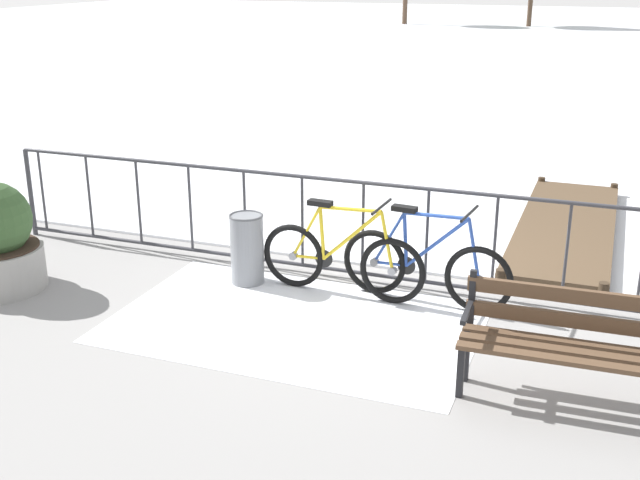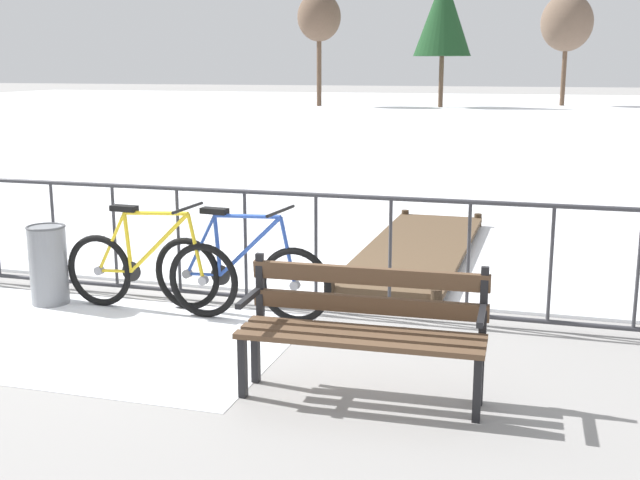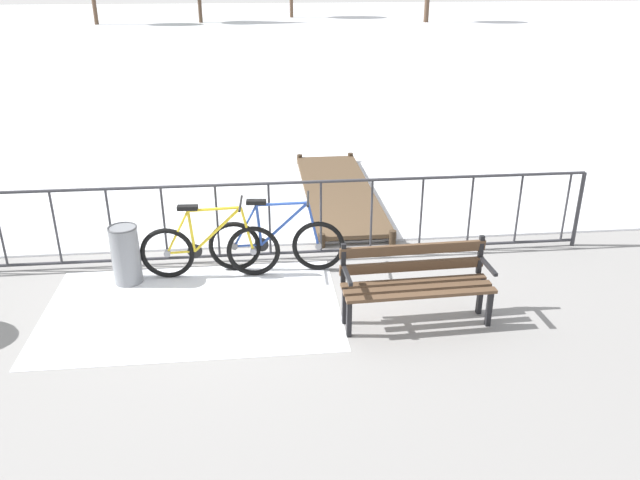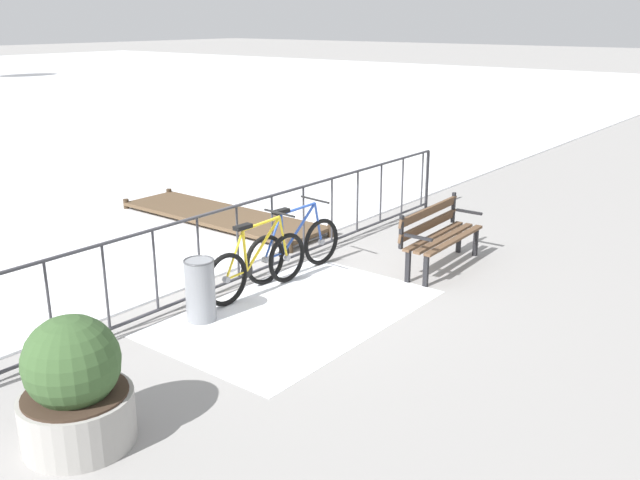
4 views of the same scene
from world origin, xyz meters
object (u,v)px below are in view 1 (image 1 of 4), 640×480
(bicycle_near_railing, at_px, (341,259))
(bicycle_second, at_px, (425,267))
(park_bench, at_px, (571,337))
(trash_bin, at_px, (247,248))

(bicycle_near_railing, relative_size, bicycle_second, 1.00)
(bicycle_second, bearing_deg, park_bench, -43.97)
(bicycle_second, bearing_deg, bicycle_near_railing, -173.34)
(bicycle_second, distance_m, trash_bin, 1.82)
(bicycle_near_railing, xyz_separation_m, park_bench, (2.25, -1.29, 0.14))
(bicycle_near_railing, distance_m, park_bench, 2.59)
(park_bench, relative_size, trash_bin, 2.21)
(park_bench, height_order, trash_bin, park_bench)
(bicycle_near_railing, relative_size, trash_bin, 2.34)
(park_bench, bearing_deg, bicycle_near_railing, 150.21)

